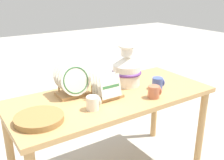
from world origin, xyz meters
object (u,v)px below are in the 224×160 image
at_px(ceramic_vase, 127,69).
at_px(mug_terracotta_glaze, 154,92).
at_px(wicker_charger_stack, 39,119).
at_px(mug_cream_glaze, 93,103).
at_px(dish_rack_square_plates, 106,90).
at_px(mug_cobalt_glaze, 158,83).
at_px(dish_rack_round_plates, 72,83).

height_order(ceramic_vase, mug_terracotta_glaze, ceramic_vase).
bearing_deg(wicker_charger_stack, mug_cream_glaze, -5.61).
relative_size(dish_rack_square_plates, mug_cobalt_glaze, 2.47).
height_order(ceramic_vase, wicker_charger_stack, ceramic_vase).
bearing_deg(ceramic_vase, mug_terracotta_glaze, -88.44).
xyz_separation_m(dish_rack_round_plates, dish_rack_square_plates, (0.18, -0.16, -0.04)).
distance_m(ceramic_vase, mug_cobalt_glaze, 0.26).
bearing_deg(mug_terracotta_glaze, wicker_charger_stack, 172.43).
relative_size(dish_rack_square_plates, wicker_charger_stack, 0.77).
height_order(wicker_charger_stack, mug_terracotta_glaze, mug_terracotta_glaze).
bearing_deg(wicker_charger_stack, mug_cobalt_glaze, 0.69).
bearing_deg(mug_cobalt_glaze, mug_cream_glaze, -175.67).
relative_size(mug_terracotta_glaze, mug_cream_glaze, 1.00).
bearing_deg(mug_cream_glaze, dish_rack_round_plates, 92.10).
height_order(ceramic_vase, dish_rack_round_plates, ceramic_vase).
relative_size(ceramic_vase, wicker_charger_stack, 1.12).
height_order(wicker_charger_stack, mug_cream_glaze, mug_cream_glaze).
bearing_deg(dish_rack_round_plates, mug_cream_glaze, -87.90).
xyz_separation_m(wicker_charger_stack, mug_cream_glaze, (0.34, -0.03, 0.03)).
distance_m(dish_rack_round_plates, dish_rack_square_plates, 0.24).
bearing_deg(dish_rack_square_plates, mug_terracotta_glaze, -34.01).
bearing_deg(ceramic_vase, mug_cream_glaze, -151.02).
relative_size(dish_rack_square_plates, mug_cream_glaze, 2.47).
height_order(dish_rack_round_plates, mug_cream_glaze, dish_rack_round_plates).
relative_size(dish_rack_round_plates, wicker_charger_stack, 0.84).
bearing_deg(mug_cream_glaze, wicker_charger_stack, 174.39).
bearing_deg(dish_rack_square_plates, dish_rack_round_plates, 138.42).
height_order(mug_cream_glaze, mug_cobalt_glaze, same).
bearing_deg(mug_terracotta_glaze, dish_rack_round_plates, 142.89).
distance_m(mug_cream_glaze, mug_cobalt_glaze, 0.59).
xyz_separation_m(mug_cream_glaze, mug_cobalt_glaze, (0.59, 0.04, 0.00)).
distance_m(dish_rack_round_plates, mug_cream_glaze, 0.28).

